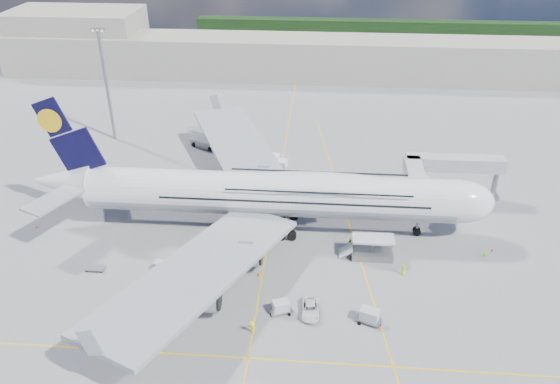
# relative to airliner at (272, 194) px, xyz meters

# --- Properties ---
(ground) EXTENTS (300.00, 300.00, 0.00)m
(ground) POSITION_rel_airliner_xyz_m (-0.26, -10.00, -6.87)
(ground) COLOR gray
(ground) RESTS_ON ground
(taxi_line_main) EXTENTS (0.25, 220.00, 0.01)m
(taxi_line_main) POSITION_rel_airliner_xyz_m (-0.26, -10.00, -6.86)
(taxi_line_main) COLOR yellow
(taxi_line_main) RESTS_ON ground
(taxi_line_cross) EXTENTS (120.00, 0.25, 0.01)m
(taxi_line_cross) POSITION_rel_airliner_xyz_m (-0.26, -30.00, -6.86)
(taxi_line_cross) COLOR yellow
(taxi_line_cross) RESTS_ON ground
(taxi_line_diag) EXTENTS (14.16, 99.06, 0.01)m
(taxi_line_diag) POSITION_rel_airliner_xyz_m (13.74, -0.00, -6.86)
(taxi_line_diag) COLOR yellow
(taxi_line_diag) RESTS_ON ground
(airliner) EXTENTS (77.26, 79.15, 23.71)m
(airliner) POSITION_rel_airliner_xyz_m (0.00, 0.00, 0.00)
(airliner) COLOR white
(airliner) RESTS_ON ground
(jet_bridge) EXTENTS (18.80, 12.10, 8.50)m
(jet_bridge) POSITION_rel_airliner_xyz_m (29.55, 10.94, -0.02)
(jet_bridge) COLOR #B7B7BC
(jet_bridge) RESTS_ON ground
(cargo_loader) EXTENTS (8.53, 3.20, 3.67)m
(cargo_loader) POSITION_rel_airliner_xyz_m (16.56, -7.11, -5.62)
(cargo_loader) COLOR silver
(cargo_loader) RESTS_ON ground
(light_mast) EXTENTS (3.00, 0.70, 25.50)m
(light_mast) POSITION_rel_airliner_xyz_m (-40.26, 35.00, 6.34)
(light_mast) COLOR gray
(light_mast) RESTS_ON ground
(terminal) EXTENTS (180.00, 16.00, 12.00)m
(terminal) POSITION_rel_airliner_xyz_m (-0.26, 85.00, -0.87)
(terminal) COLOR #B2AD9E
(terminal) RESTS_ON ground
(hangar) EXTENTS (40.00, 22.00, 18.00)m
(hangar) POSITION_rel_airliner_xyz_m (-70.26, 90.00, 2.13)
(hangar) COLOR #B2AD9E
(hangar) RESTS_ON ground
(tree_line) EXTENTS (160.00, 6.00, 8.00)m
(tree_line) POSITION_rel_airliner_xyz_m (39.74, 130.00, -2.87)
(tree_line) COLOR #193814
(tree_line) RESTS_ON ground
(dolly_row_a) EXTENTS (2.98, 1.65, 0.43)m
(dolly_row_a) POSITION_rel_airliner_xyz_m (-26.21, -13.92, -6.54)
(dolly_row_a) COLOR gray
(dolly_row_a) RESTS_ON ground
(dolly_row_b) EXTENTS (3.47, 2.76, 1.94)m
(dolly_row_b) POSITION_rel_airliner_xyz_m (-10.20, -10.03, -5.82)
(dolly_row_b) COLOR gray
(dolly_row_b) RESTS_ON ground
(dolly_row_c) EXTENTS (3.47, 2.48, 1.98)m
(dolly_row_c) POSITION_rel_airliner_xyz_m (-5.97, -12.62, -5.80)
(dolly_row_c) COLOR gray
(dolly_row_c) RESTS_ON ground
(dolly_back) EXTENTS (2.98, 2.01, 1.73)m
(dolly_back) POSITION_rel_airliner_xyz_m (-15.90, -13.47, -5.94)
(dolly_back) COLOR gray
(dolly_back) RESTS_ON ground
(dolly_nose_far) EXTENTS (3.78, 2.88, 2.13)m
(dolly_nose_far) POSITION_rel_airliner_xyz_m (15.34, -22.19, -5.72)
(dolly_nose_far) COLOR gray
(dolly_nose_far) RESTS_ON ground
(dolly_nose_near) EXTENTS (3.44, 2.68, 1.93)m
(dolly_nose_near) POSITION_rel_airliner_xyz_m (3.22, -21.25, -5.83)
(dolly_nose_near) COLOR gray
(dolly_nose_near) RESTS_ON ground
(baggage_tug) EXTENTS (3.46, 2.56, 1.96)m
(baggage_tug) POSITION_rel_airliner_xyz_m (-9.32, -8.62, -6.00)
(baggage_tug) COLOR white
(baggage_tug) RESTS_ON ground
(catering_truck_inner) EXTENTS (7.08, 3.55, 4.04)m
(catering_truck_inner) POSITION_rel_airliner_xyz_m (-2.43, 21.00, -4.96)
(catering_truck_inner) COLOR gray
(catering_truck_inner) RESTS_ON ground
(catering_truck_outer) EXTENTS (7.65, 5.28, 4.21)m
(catering_truck_outer) POSITION_rel_airliner_xyz_m (-18.11, 31.99, -4.91)
(catering_truck_outer) COLOR gray
(catering_truck_outer) RESTS_ON ground
(service_van) EXTENTS (2.63, 5.28, 1.44)m
(service_van) POSITION_rel_airliner_xyz_m (7.28, -21.07, -6.15)
(service_van) COLOR white
(service_van) RESTS_ON ground
(crew_nose) EXTENTS (0.71, 0.57, 1.69)m
(crew_nose) POSITION_rel_airliner_xyz_m (34.59, -6.02, -6.02)
(crew_nose) COLOR #AEF219
(crew_nose) RESTS_ON ground
(crew_loader) EXTENTS (1.08, 1.01, 1.77)m
(crew_loader) POSITION_rel_airliner_xyz_m (13.31, -4.91, -5.99)
(crew_loader) COLOR #ADFF1A
(crew_loader) RESTS_ON ground
(crew_wing) EXTENTS (0.48, 1.00, 1.66)m
(crew_wing) POSITION_rel_airliner_xyz_m (-5.55, -17.14, -6.04)
(crew_wing) COLOR #BEF81A
(crew_wing) RESTS_ON ground
(crew_van) EXTENTS (1.08, 1.03, 1.86)m
(crew_van) POSITION_rel_airliner_xyz_m (21.14, -11.34, -5.94)
(crew_van) COLOR #CFFF1A
(crew_van) RESTS_ON ground
(crew_tug) EXTENTS (1.45, 1.19, 1.95)m
(crew_tug) POSITION_rel_airliner_xyz_m (-0.36, -25.53, -5.89)
(crew_tug) COLOR #E3F519
(crew_tug) RESTS_ON ground
(cone_nose) EXTENTS (0.46, 0.46, 0.59)m
(cone_nose) POSITION_rel_airliner_xyz_m (36.35, -4.02, -6.58)
(cone_nose) COLOR #FF530D
(cone_nose) RESTS_ON ground
(cone_wing_left_inner) EXTENTS (0.47, 0.47, 0.60)m
(cone_wing_left_inner) POSITION_rel_airliner_xyz_m (-4.31, 19.63, -6.58)
(cone_wing_left_inner) COLOR #FF530D
(cone_wing_left_inner) RESTS_ON ground
(cone_wing_left_outer) EXTENTS (0.45, 0.45, 0.58)m
(cone_wing_left_outer) POSITION_rel_airliner_xyz_m (-8.21, 32.68, -6.59)
(cone_wing_left_outer) COLOR #FF530D
(cone_wing_left_outer) RESTS_ON ground
(cone_wing_right_inner) EXTENTS (0.50, 0.50, 0.64)m
(cone_wing_right_inner) POSITION_rel_airliner_xyz_m (-0.90, -13.38, -6.56)
(cone_wing_right_inner) COLOR #FF530D
(cone_wing_right_inner) RESTS_ON ground
(cone_wing_right_outer) EXTENTS (0.50, 0.50, 0.64)m
(cone_wing_right_outer) POSITION_rel_airliner_xyz_m (-10.89, -20.73, -6.56)
(cone_wing_right_outer) COLOR #FF530D
(cone_wing_right_outer) RESTS_ON ground
(cone_tail) EXTENTS (0.39, 0.39, 0.49)m
(cone_tail) POSITION_rel_airliner_xyz_m (-40.84, -3.27, -6.63)
(cone_tail) COLOR #FF530D
(cone_tail) RESTS_ON ground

